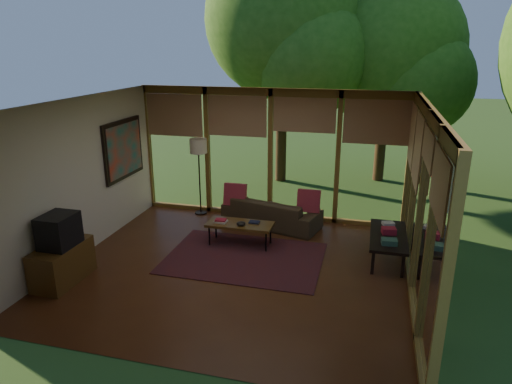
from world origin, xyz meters
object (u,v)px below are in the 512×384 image
(media_cabinet, at_px, (62,263))
(side_console, at_px, (388,237))
(sofa, at_px, (272,212))
(floor_lamp, at_px, (198,150))
(coffee_table, at_px, (240,225))
(television, at_px, (59,231))

(media_cabinet, distance_m, side_console, 5.28)
(sofa, height_order, media_cabinet, media_cabinet)
(media_cabinet, height_order, floor_lamp, floor_lamp)
(floor_lamp, height_order, coffee_table, floor_lamp)
(media_cabinet, distance_m, television, 0.55)
(media_cabinet, xyz_separation_m, television, (0.02, 0.00, 0.55))
(television, bearing_deg, media_cabinet, 180.00)
(television, bearing_deg, floor_lamp, 74.04)
(floor_lamp, bearing_deg, coffee_table, -46.28)
(sofa, height_order, television, television)
(media_cabinet, height_order, television, television)
(sofa, distance_m, coffee_table, 1.13)
(sofa, bearing_deg, side_console, 169.77)
(television, relative_size, coffee_table, 0.46)
(coffee_table, bearing_deg, floor_lamp, 133.72)
(floor_lamp, xyz_separation_m, coffee_table, (1.29, -1.35, -1.01))
(television, distance_m, coffee_table, 3.04)
(television, relative_size, side_console, 0.39)
(sofa, relative_size, coffee_table, 1.63)
(floor_lamp, bearing_deg, media_cabinet, -106.27)
(television, xyz_separation_m, floor_lamp, (0.95, 3.34, 0.56))
(media_cabinet, distance_m, coffee_table, 3.02)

